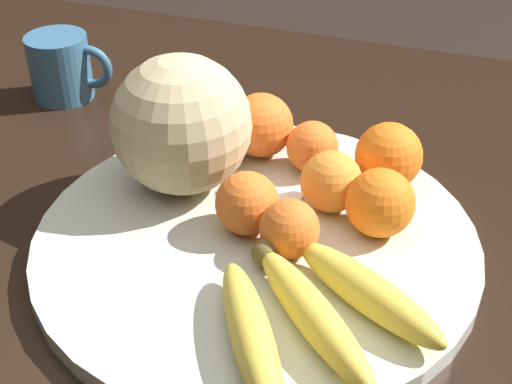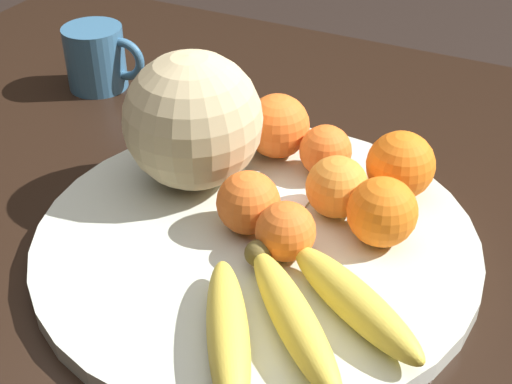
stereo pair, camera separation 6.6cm
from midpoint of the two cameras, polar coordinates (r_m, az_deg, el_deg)
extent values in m
cube|color=black|center=(0.73, -1.73, -5.13)|extent=(1.23, 1.10, 0.04)
cube|color=black|center=(1.50, -11.24, 0.01)|extent=(0.07, 0.07, 0.72)
cylinder|color=beige|center=(0.70, 2.72, -4.09)|extent=(0.43, 0.43, 0.02)
torus|color=#1E4C56|center=(0.70, 2.73, -3.86)|extent=(0.43, 0.43, 0.01)
sphere|color=#C6B284|center=(0.73, -2.49, 5.66)|extent=(0.14, 0.14, 0.14)
sphere|color=brown|center=(0.64, 3.12, -5.03)|extent=(0.02, 0.02, 0.02)
ellipsoid|color=gold|center=(0.57, 1.12, -11.43)|extent=(0.12, 0.16, 0.03)
ellipsoid|color=gold|center=(0.58, 6.36, -10.24)|extent=(0.15, 0.15, 0.03)
ellipsoid|color=gold|center=(0.61, 11.04, -8.73)|extent=(0.16, 0.11, 0.04)
sphere|color=orange|center=(0.65, 5.29, -3.25)|extent=(0.06, 0.06, 0.06)
sphere|color=orange|center=(0.68, 12.82, -1.66)|extent=(0.07, 0.07, 0.07)
sphere|color=orange|center=(0.77, 8.05, 3.19)|extent=(0.06, 0.06, 0.06)
sphere|color=orange|center=(0.71, 9.16, 0.31)|extent=(0.06, 0.06, 0.06)
sphere|color=orange|center=(0.68, 2.17, -0.96)|extent=(0.06, 0.06, 0.06)
sphere|color=orange|center=(0.75, 14.00, 2.01)|extent=(0.07, 0.07, 0.07)
sphere|color=orange|center=(0.79, 4.12, 5.22)|extent=(0.07, 0.07, 0.07)
cube|color=white|center=(0.74, 3.54, -0.27)|extent=(0.09, 0.03, 0.00)
cylinder|color=#386689|center=(1.00, -10.87, 10.46)|extent=(0.08, 0.08, 0.09)
torus|color=#386689|center=(0.98, -8.61, 10.40)|extent=(0.06, 0.02, 0.06)
camera|label=1|loc=(0.03, -87.14, 2.02)|focal=50.00mm
camera|label=2|loc=(0.03, 92.86, -2.02)|focal=50.00mm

